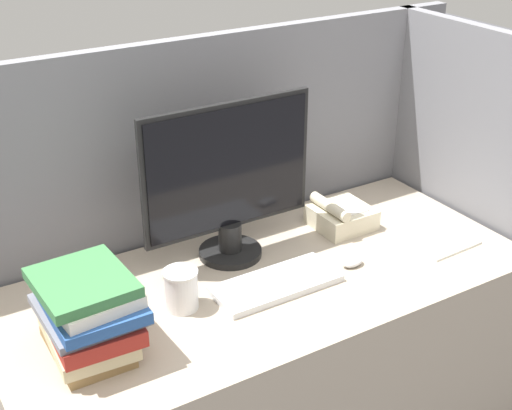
% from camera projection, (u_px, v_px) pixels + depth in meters
% --- Properties ---
extents(cubicle_panel_rear, '(1.99, 0.04, 1.41)m').
position_uv_depth(cubicle_panel_rear, '(204.00, 243.00, 2.43)').
color(cubicle_panel_rear, slate).
rests_on(cubicle_panel_rear, ground_plane).
extents(cubicle_panel_right, '(0.04, 0.77, 1.41)m').
position_uv_depth(cubicle_panel_right, '(459.00, 225.00, 2.54)').
color(cubicle_panel_right, slate).
rests_on(cubicle_panel_right, ground_plane).
extents(desk, '(1.59, 0.71, 0.78)m').
position_uv_depth(desk, '(265.00, 381.00, 2.27)').
color(desk, tan).
rests_on(desk, ground_plane).
extents(monitor, '(0.55, 0.20, 0.49)m').
position_uv_depth(monitor, '(229.00, 184.00, 2.11)').
color(monitor, black).
rests_on(monitor, desk).
extents(keyboard, '(0.37, 0.16, 0.02)m').
position_uv_depth(keyboard, '(277.00, 284.00, 2.05)').
color(keyboard, silver).
rests_on(keyboard, desk).
extents(mouse, '(0.07, 0.04, 0.03)m').
position_uv_depth(mouse, '(353.00, 262.00, 2.15)').
color(mouse, silver).
rests_on(mouse, desk).
extents(coffee_cup, '(0.10, 0.10, 0.12)m').
position_uv_depth(coffee_cup, '(181.00, 289.00, 1.94)').
color(coffee_cup, white).
rests_on(coffee_cup, desk).
extents(book_stack, '(0.24, 0.29, 0.22)m').
position_uv_depth(book_stack, '(88.00, 313.00, 1.75)').
color(book_stack, olive).
rests_on(book_stack, desk).
extents(desk_telephone, '(0.18, 0.18, 0.10)m').
position_uv_depth(desk_telephone, '(341.00, 216.00, 2.36)').
color(desk_telephone, beige).
rests_on(desk_telephone, desk).
extents(paper_pile, '(0.21, 0.23, 0.01)m').
position_uv_depth(paper_pile, '(433.00, 237.00, 2.31)').
color(paper_pile, white).
rests_on(paper_pile, desk).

